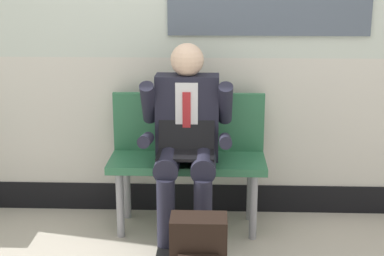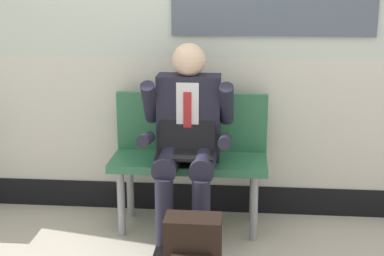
% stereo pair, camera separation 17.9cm
% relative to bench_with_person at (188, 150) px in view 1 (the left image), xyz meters
% --- Properties ---
extents(ground_plane, '(18.00, 18.00, 0.00)m').
position_rel_bench_with_person_xyz_m(ground_plane, '(0.08, -0.28, -0.53)').
color(ground_plane, '#B2A899').
extents(station_wall, '(5.65, 0.16, 2.73)m').
position_rel_bench_with_person_xyz_m(station_wall, '(0.08, 0.28, 0.83)').
color(station_wall, beige).
rests_on(station_wall, ground).
extents(bench_with_person, '(1.01, 0.42, 0.89)m').
position_rel_bench_with_person_xyz_m(bench_with_person, '(0.00, 0.00, 0.00)').
color(bench_with_person, '#2D6B47').
rests_on(bench_with_person, ground).
extents(person_seated, '(0.57, 0.70, 1.24)m').
position_rel_bench_with_person_xyz_m(person_seated, '(0.00, -0.20, 0.14)').
color(person_seated, '#1E1E2D').
rests_on(person_seated, ground).
extents(backpack, '(0.30, 0.22, 0.41)m').
position_rel_bench_with_person_xyz_m(backpack, '(0.09, -0.83, -0.32)').
color(backpack, black).
rests_on(backpack, ground).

